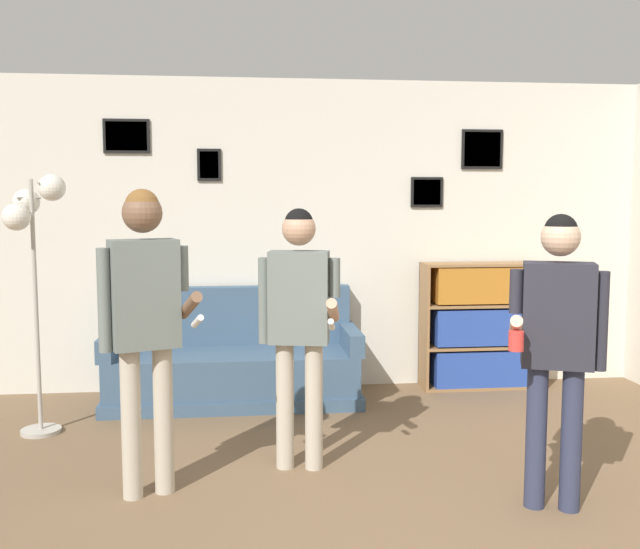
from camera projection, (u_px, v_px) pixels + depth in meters
name	position (u px, v px, depth m)	size (l,w,h in m)	color
wall_back	(333.00, 235.00, 6.30)	(7.92, 0.08, 2.70)	silver
couch	(234.00, 365.00, 5.91)	(2.07, 0.80, 0.92)	#3D5670
bookshelf	(483.00, 326.00, 6.31)	(1.10, 0.30, 1.11)	olive
floor_lamp	(33.00, 233.00, 4.95)	(0.40, 0.43, 1.84)	#ADA89E
person_player_foreground_left	(145.00, 309.00, 3.92)	(0.58, 0.42, 1.72)	#B7AD99
person_player_foreground_center	(299.00, 312.00, 4.33)	(0.49, 0.50, 1.61)	#B7AD99
person_watcher_holding_cup	(557.00, 332.00, 3.75)	(0.57, 0.36, 1.59)	#2D334C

